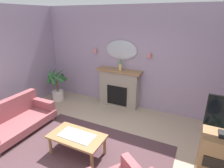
{
  "coord_description": "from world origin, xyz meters",
  "views": [
    {
      "loc": [
        1.76,
        -2.11,
        2.66
      ],
      "look_at": [
        -0.07,
        1.62,
        1.1
      ],
      "focal_mm": 29.59,
      "sensor_mm": 36.0,
      "label": 1
    }
  ],
  "objects_px": {
    "mantel_vase_left": "(120,64)",
    "wall_mirror": "(121,50)",
    "potted_plant_tall_palm": "(57,83)",
    "coffee_table": "(77,138)",
    "fireplace": "(119,88)",
    "wall_sconce_left": "(95,50)",
    "wall_sconce_right": "(149,55)",
    "floral_couch": "(15,119)"
  },
  "relations": [
    {
      "from": "potted_plant_tall_palm",
      "to": "wall_sconce_right",
      "type": "bearing_deg",
      "value": 12.55
    },
    {
      "from": "wall_mirror",
      "to": "potted_plant_tall_palm",
      "type": "bearing_deg",
      "value": -161.0
    },
    {
      "from": "mantel_vase_left",
      "to": "wall_mirror",
      "type": "height_order",
      "value": "wall_mirror"
    },
    {
      "from": "coffee_table",
      "to": "potted_plant_tall_palm",
      "type": "height_order",
      "value": "potted_plant_tall_palm"
    },
    {
      "from": "coffee_table",
      "to": "mantel_vase_left",
      "type": "bearing_deg",
      "value": 92.57
    },
    {
      "from": "fireplace",
      "to": "floral_couch",
      "type": "height_order",
      "value": "fireplace"
    },
    {
      "from": "wall_sconce_left",
      "to": "wall_mirror",
      "type": "bearing_deg",
      "value": 3.37
    },
    {
      "from": "coffee_table",
      "to": "floral_couch",
      "type": "distance_m",
      "value": 1.83
    },
    {
      "from": "potted_plant_tall_palm",
      "to": "coffee_table",
      "type": "bearing_deg",
      "value": -40.51
    },
    {
      "from": "wall_sconce_right",
      "to": "potted_plant_tall_palm",
      "type": "bearing_deg",
      "value": -167.45
    },
    {
      "from": "fireplace",
      "to": "wall_sconce_left",
      "type": "xyz_separation_m",
      "value": [
        -0.85,
        0.09,
        1.09
      ]
    },
    {
      "from": "potted_plant_tall_palm",
      "to": "mantel_vase_left",
      "type": "bearing_deg",
      "value": 14.11
    },
    {
      "from": "fireplace",
      "to": "mantel_vase_left",
      "type": "height_order",
      "value": "mantel_vase_left"
    },
    {
      "from": "wall_mirror",
      "to": "wall_sconce_left",
      "type": "relative_size",
      "value": 6.86
    },
    {
      "from": "potted_plant_tall_palm",
      "to": "floral_couch",
      "type": "bearing_deg",
      "value": -80.92
    },
    {
      "from": "wall_sconce_left",
      "to": "fireplace",
      "type": "bearing_deg",
      "value": -6.16
    },
    {
      "from": "floral_couch",
      "to": "potted_plant_tall_palm",
      "type": "distance_m",
      "value": 1.85
    },
    {
      "from": "fireplace",
      "to": "wall_sconce_left",
      "type": "relative_size",
      "value": 9.71
    },
    {
      "from": "wall_mirror",
      "to": "coffee_table",
      "type": "bearing_deg",
      "value": -86.45
    },
    {
      "from": "mantel_vase_left",
      "to": "wall_sconce_right",
      "type": "xyz_separation_m",
      "value": [
        0.8,
        0.12,
        0.32
      ]
    },
    {
      "from": "wall_sconce_right",
      "to": "floral_couch",
      "type": "height_order",
      "value": "wall_sconce_right"
    },
    {
      "from": "wall_mirror",
      "to": "coffee_table",
      "type": "height_order",
      "value": "wall_mirror"
    },
    {
      "from": "wall_sconce_left",
      "to": "floral_couch",
      "type": "relative_size",
      "value": 0.08
    },
    {
      "from": "wall_mirror",
      "to": "wall_sconce_left",
      "type": "height_order",
      "value": "wall_mirror"
    },
    {
      "from": "fireplace",
      "to": "wall_sconce_left",
      "type": "distance_m",
      "value": 1.38
    },
    {
      "from": "wall_sconce_left",
      "to": "coffee_table",
      "type": "distance_m",
      "value": 2.93
    },
    {
      "from": "mantel_vase_left",
      "to": "fireplace",
      "type": "bearing_deg",
      "value": 150.47
    },
    {
      "from": "fireplace",
      "to": "coffee_table",
      "type": "xyz_separation_m",
      "value": [
        0.15,
        -2.35,
        -0.19
      ]
    },
    {
      "from": "wall_mirror",
      "to": "potted_plant_tall_palm",
      "type": "relative_size",
      "value": 0.87
    },
    {
      "from": "wall_sconce_right",
      "to": "wall_mirror",
      "type": "bearing_deg",
      "value": 176.63
    },
    {
      "from": "mantel_vase_left",
      "to": "potted_plant_tall_palm",
      "type": "height_order",
      "value": "mantel_vase_left"
    },
    {
      "from": "wall_sconce_left",
      "to": "coffee_table",
      "type": "bearing_deg",
      "value": -67.6
    },
    {
      "from": "wall_sconce_right",
      "to": "floral_couch",
      "type": "distance_m",
      "value": 3.76
    },
    {
      "from": "wall_mirror",
      "to": "wall_sconce_right",
      "type": "bearing_deg",
      "value": -3.37
    },
    {
      "from": "mantel_vase_left",
      "to": "wall_sconce_right",
      "type": "distance_m",
      "value": 0.87
    },
    {
      "from": "wall_sconce_right",
      "to": "coffee_table",
      "type": "xyz_separation_m",
      "value": [
        -0.7,
        -2.44,
        -1.28
      ]
    },
    {
      "from": "wall_mirror",
      "to": "floral_couch",
      "type": "distance_m",
      "value": 3.3
    },
    {
      "from": "floral_couch",
      "to": "potted_plant_tall_palm",
      "type": "bearing_deg",
      "value": 99.08
    },
    {
      "from": "wall_sconce_right",
      "to": "potted_plant_tall_palm",
      "type": "height_order",
      "value": "wall_sconce_right"
    },
    {
      "from": "wall_sconce_left",
      "to": "floral_couch",
      "type": "distance_m",
      "value": 2.9
    },
    {
      "from": "fireplace",
      "to": "potted_plant_tall_palm",
      "type": "height_order",
      "value": "fireplace"
    },
    {
      "from": "mantel_vase_left",
      "to": "floral_couch",
      "type": "distance_m",
      "value": 3.06
    }
  ]
}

